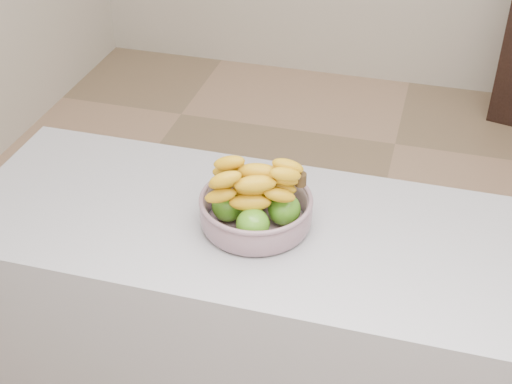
% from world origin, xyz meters
% --- Properties ---
extents(ground, '(4.00, 4.00, 0.00)m').
position_xyz_m(ground, '(0.00, 0.00, 0.00)').
color(ground, tan).
rests_on(ground, ground).
extents(counter, '(2.00, 0.60, 0.90)m').
position_xyz_m(counter, '(0.00, -0.76, 0.45)').
color(counter, '#A5A4AC').
rests_on(counter, ground).
extents(fruit_bowl, '(0.29, 0.29, 0.18)m').
position_xyz_m(fruit_bowl, '(-0.23, -0.77, 0.96)').
color(fruit_bowl, '#8A93A5').
rests_on(fruit_bowl, counter).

